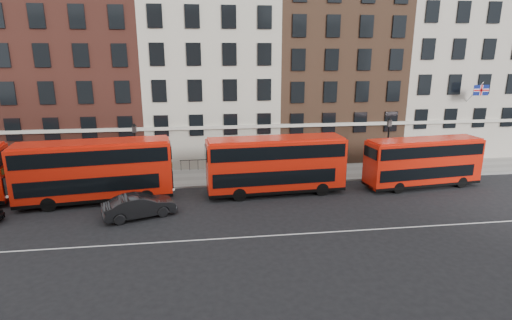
{
  "coord_description": "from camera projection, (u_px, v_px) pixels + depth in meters",
  "views": [
    {
      "loc": [
        -1.09,
        -24.29,
        10.91
      ],
      "look_at": [
        2.93,
        5.0,
        3.0
      ],
      "focal_mm": 28.0,
      "sensor_mm": 36.0,
      "label": 1
    }
  ],
  "objects": [
    {
      "name": "building_terrace",
      "position": [
        207.0,
        60.0,
        40.63
      ],
      "size": [
        64.0,
        11.95,
        22.0
      ],
      "color": "#ADA896",
      "rests_on": "ground"
    },
    {
      "name": "bus_c",
      "position": [
        275.0,
        164.0,
        31.51
      ],
      "size": [
        11.05,
        3.22,
        4.59
      ],
      "rotation": [
        0.0,
        0.0,
        0.05
      ],
      "color": "red",
      "rests_on": "ground"
    },
    {
      "name": "ground",
      "position": [
        222.0,
        225.0,
        26.21
      ],
      "size": [
        120.0,
        120.0,
        0.0
      ],
      "primitive_type": "plane",
      "color": "black",
      "rests_on": "ground"
    },
    {
      "name": "iron_railings",
      "position": [
        215.0,
        164.0,
        38.2
      ],
      "size": [
        6.6,
        0.06,
        1.0
      ],
      "primitive_type": null,
      "color": "black",
      "rests_on": "pavement"
    },
    {
      "name": "road_centre_line",
      "position": [
        224.0,
        238.0,
        24.29
      ],
      "size": [
        70.0,
        0.12,
        0.01
      ],
      "primitive_type": "cube",
      "color": "white",
      "rests_on": "ground"
    },
    {
      "name": "pavement",
      "position": [
        216.0,
        177.0,
        36.24
      ],
      "size": [
        80.0,
        5.0,
        0.15
      ],
      "primitive_type": "cube",
      "color": "gray",
      "rests_on": "ground"
    },
    {
      "name": "traffic_light",
      "position": [
        460.0,
        150.0,
        36.23
      ],
      "size": [
        0.25,
        0.45,
        3.27
      ],
      "color": "black",
      "rests_on": "pavement"
    },
    {
      "name": "lamp_post_right",
      "position": [
        388.0,
        144.0,
        35.55
      ],
      "size": [
        0.44,
        0.44,
        5.33
      ],
      "color": "black",
      "rests_on": "pavement"
    },
    {
      "name": "bus_b",
      "position": [
        94.0,
        170.0,
        29.7
      ],
      "size": [
        11.37,
        3.95,
        4.68
      ],
      "rotation": [
        0.0,
        0.0,
        0.12
      ],
      "color": "red",
      "rests_on": "ground"
    },
    {
      "name": "bus_d",
      "position": [
        423.0,
        161.0,
        33.22
      ],
      "size": [
        10.04,
        3.38,
        4.14
      ],
      "rotation": [
        0.0,
        0.0,
        0.11
      ],
      "color": "red",
      "rests_on": "ground"
    },
    {
      "name": "car_front",
      "position": [
        140.0,
        206.0,
        27.33
      ],
      "size": [
        5.18,
        3.24,
        1.61
      ],
      "primitive_type": "imported",
      "rotation": [
        0.0,
        0.0,
        1.91
      ],
      "color": "#232326",
      "rests_on": "ground"
    },
    {
      "name": "lamp_post_left",
      "position": [
        136.0,
        152.0,
        32.77
      ],
      "size": [
        0.44,
        0.44,
        5.33
      ],
      "color": "black",
      "rests_on": "pavement"
    },
    {
      "name": "kerb",
      "position": [
        217.0,
        185.0,
        33.84
      ],
      "size": [
        80.0,
        0.3,
        0.16
      ],
      "primitive_type": "cube",
      "color": "gray",
      "rests_on": "ground"
    }
  ]
}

